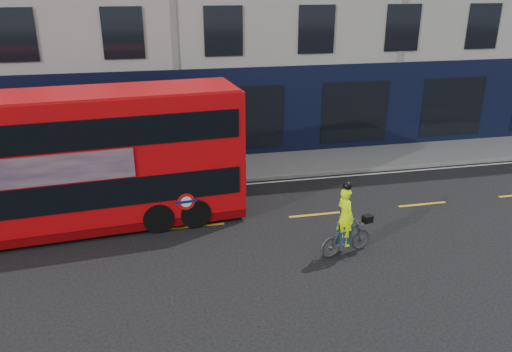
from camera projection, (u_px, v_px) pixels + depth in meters
name	position (u px, v px, depth m)	size (l,w,h in m)	color
ground	(202.00, 249.00, 14.71)	(120.00, 120.00, 0.00)	black
pavement	(184.00, 171.00, 20.62)	(60.00, 3.00, 0.12)	gray
kerb	(187.00, 185.00, 19.25)	(60.00, 0.12, 0.13)	gray
road_edge_line	(188.00, 189.00, 19.00)	(58.00, 0.10, 0.01)	silver
lane_dashes	(197.00, 226.00, 16.08)	(58.00, 0.12, 0.01)	gold
bus	(68.00, 162.00, 15.22)	(10.94, 3.37, 4.34)	red
cyclist	(346.00, 230.00, 14.18)	(1.78, 0.90, 2.26)	#4B4E50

